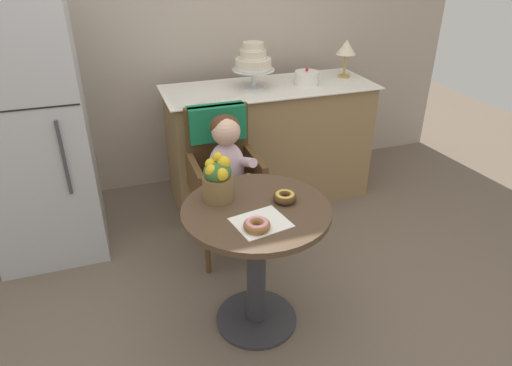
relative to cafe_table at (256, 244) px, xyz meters
name	(u,v)px	position (x,y,z in m)	size (l,w,h in m)	color
ground_plane	(256,319)	(0.00, 0.00, -0.51)	(8.00, 8.00, 0.00)	#6B5B4C
back_wall	(176,15)	(0.00, 1.85, 0.84)	(4.80, 0.10, 2.70)	#B2A393
cafe_table	(256,244)	(0.00, 0.00, 0.00)	(0.72, 0.72, 0.72)	#4C3826
wicker_chair	(222,158)	(0.03, 0.76, 0.13)	(0.42, 0.45, 0.95)	brown
seated_child	(228,163)	(0.03, 0.60, 0.17)	(0.27, 0.32, 0.73)	silver
paper_napkin	(261,222)	(-0.02, -0.13, 0.21)	(0.24, 0.21, 0.00)	white
donut_front	(285,197)	(0.15, 0.02, 0.24)	(0.12, 0.12, 0.05)	#4C2D19
donut_mid	(257,225)	(-0.06, -0.17, 0.24)	(0.12, 0.12, 0.04)	#936033
flower_vase	(218,179)	(-0.15, 0.14, 0.32)	(0.15, 0.15, 0.24)	brown
display_counter	(269,143)	(0.55, 1.30, -0.05)	(1.56, 0.62, 0.90)	#93754C
tiered_cake_stand	(253,61)	(0.42, 1.30, 0.59)	(0.30, 0.30, 0.32)	silver
round_layer_cake	(307,78)	(0.83, 1.27, 0.44)	(0.18, 0.18, 0.12)	white
table_lamp	(346,49)	(1.19, 1.36, 0.61)	(0.15, 0.15, 0.28)	#B28C47
refrigerator	(31,128)	(-1.05, 1.10, 0.34)	(0.64, 0.63, 1.70)	#B7BABF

